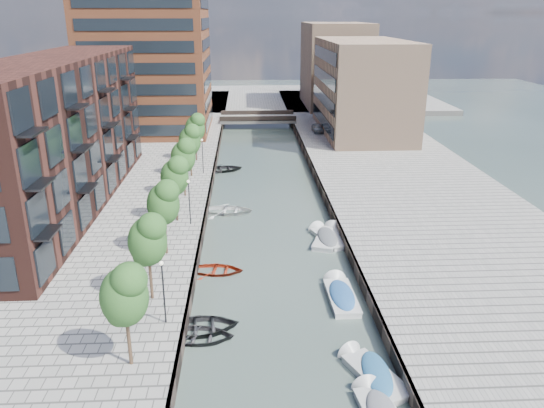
{
  "coord_description": "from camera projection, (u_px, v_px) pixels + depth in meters",
  "views": [
    {
      "loc": [
        -2.13,
        -20.28,
        18.81
      ],
      "look_at": [
        0.0,
        22.01,
        3.5
      ],
      "focal_mm": 35.0,
      "sensor_mm": 36.0,
      "label": 1
    }
  ],
  "objects": [
    {
      "name": "tree_5",
      "position": [
        190.0,
        139.0,
        59.97
      ],
      "size": [
        2.5,
        2.5,
        5.95
      ],
      "color": "#382619",
      "rests_on": "quay_left"
    },
    {
      "name": "quay_wall_left",
      "position": [
        213.0,
        177.0,
        62.65
      ],
      "size": [
        0.25,
        140.0,
        1.0
      ],
      "primitive_type": "cube",
      "color": "#332823",
      "rests_on": "ground"
    },
    {
      "name": "tower",
      "position": [
        146.0,
        32.0,
        80.35
      ],
      "size": [
        18.0,
        18.0,
        30.0
      ],
      "primitive_type": "cube",
      "color": "brown",
      "rests_on": "quay_left"
    },
    {
      "name": "bridge",
      "position": [
        258.0,
        118.0,
        92.69
      ],
      "size": [
        13.0,
        6.0,
        1.3
      ],
      "color": "gray",
      "rests_on": "ground"
    },
    {
      "name": "sloop_2",
      "position": [
        218.0,
        272.0,
        40.75
      ],
      "size": [
        4.31,
        3.3,
        0.83
      ],
      "primitive_type": "imported",
      "rotation": [
        0.0,
        0.0,
        1.46
      ],
      "color": "maroon",
      "rests_on": "ground"
    },
    {
      "name": "far_closure",
      "position": [
        255.0,
        99.0,
        119.3
      ],
      "size": [
        80.0,
        40.0,
        1.0
      ],
      "primitive_type": "cube",
      "color": "gray",
      "rests_on": "ground"
    },
    {
      "name": "quay_wall_right",
      "position": [
        315.0,
        176.0,
        63.23
      ],
      "size": [
        0.25,
        140.0,
        1.0
      ],
      "primitive_type": "cube",
      "color": "#332823",
      "rests_on": "ground"
    },
    {
      "name": "quay_right",
      "position": [
        397.0,
        174.0,
        63.7
      ],
      "size": [
        20.0,
        140.0,
        1.0
      ],
      "primitive_type": "cube",
      "color": "gray",
      "rests_on": "ground"
    },
    {
      "name": "lamp_2",
      "position": [
        202.0,
        152.0,
        61.58
      ],
      "size": [
        0.24,
        0.24,
        4.12
      ],
      "color": "black",
      "rests_on": "quay_left"
    },
    {
      "name": "lamp_0",
      "position": [
        163.0,
        286.0,
        31.52
      ],
      "size": [
        0.24,
        0.24,
        4.12
      ],
      "color": "black",
      "rests_on": "quay_left"
    },
    {
      "name": "sloop_4",
      "position": [
        223.0,
        171.0,
        66.85
      ],
      "size": [
        5.54,
        4.4,
        1.03
      ],
      "primitive_type": "imported",
      "rotation": [
        0.0,
        0.0,
        1.75
      ],
      "color": "black",
      "rests_on": "ground"
    },
    {
      "name": "motorboat_2",
      "position": [
        327.0,
        237.0,
        46.93
      ],
      "size": [
        3.25,
        5.2,
        1.64
      ],
      "color": "beige",
      "rests_on": "ground"
    },
    {
      "name": "car",
      "position": [
        318.0,
        128.0,
        83.78
      ],
      "size": [
        1.79,
        3.99,
        1.33
      ],
      "primitive_type": "imported",
      "rotation": [
        0.0,
        0.0,
        0.06
      ],
      "color": "gray",
      "rests_on": "quay_right"
    },
    {
      "name": "tree_0",
      "position": [
        124.0,
        293.0,
        27.09
      ],
      "size": [
        2.5,
        2.5,
        5.95
      ],
      "color": "#382619",
      "rests_on": "quay_left"
    },
    {
      "name": "apartment_block",
      "position": [
        57.0,
        134.0,
        50.06
      ],
      "size": [
        8.0,
        38.0,
        14.0
      ],
      "primitive_type": "cube",
      "color": "#331813",
      "rests_on": "quay_left"
    },
    {
      "name": "tree_4",
      "position": [
        183.0,
        155.0,
        53.39
      ],
      "size": [
        2.5,
        2.5,
        5.95
      ],
      "color": "#382619",
      "rests_on": "quay_left"
    },
    {
      "name": "motorboat_4",
      "position": [
        328.0,
        237.0,
        46.6
      ],
      "size": [
        3.41,
        5.51,
        1.74
      ],
      "color": "#B9B9B7",
      "rests_on": "ground"
    },
    {
      "name": "motorboat_0",
      "position": [
        371.0,
        372.0,
        29.14
      ],
      "size": [
        3.47,
        5.04,
        1.6
      ],
      "color": "#ADAEAC",
      "rests_on": "ground"
    },
    {
      "name": "water",
      "position": [
        264.0,
        180.0,
        63.11
      ],
      "size": [
        300.0,
        300.0,
        0.0
      ],
      "primitive_type": "plane",
      "color": "#38473F",
      "rests_on": "ground"
    },
    {
      "name": "tree_3",
      "position": [
        174.0,
        175.0,
        46.82
      ],
      "size": [
        2.5,
        2.5,
        5.95
      ],
      "color": "#382619",
      "rests_on": "quay_left"
    },
    {
      "name": "tree_2",
      "position": [
        163.0,
        201.0,
        40.24
      ],
      "size": [
        2.5,
        2.5,
        5.95
      ],
      "color": "#382619",
      "rests_on": "quay_left"
    },
    {
      "name": "tree_6",
      "position": [
        195.0,
        127.0,
        66.54
      ],
      "size": [
        2.5,
        2.5,
        5.95
      ],
      "color": "#382619",
      "rests_on": "quay_left"
    },
    {
      "name": "lamp_1",
      "position": [
        189.0,
        198.0,
        46.55
      ],
      "size": [
        0.24,
        0.24,
        4.12
      ],
      "color": "black",
      "rests_on": "quay_left"
    },
    {
      "name": "sloop_3",
      "position": [
        228.0,
        213.0,
        52.79
      ],
      "size": [
        5.25,
        3.93,
        1.04
      ],
      "primitive_type": "imported",
      "rotation": [
        0.0,
        0.0,
        1.5
      ],
      "color": "silver",
      "rests_on": "ground"
    },
    {
      "name": "tree_1",
      "position": [
        147.0,
        238.0,
        33.67
      ],
      "size": [
        2.5,
        2.5,
        5.95
      ],
      "color": "#382619",
      "rests_on": "quay_left"
    },
    {
      "name": "tan_block_near",
      "position": [
        362.0,
        87.0,
        81.81
      ],
      "size": [
        12.0,
        25.0,
        14.0
      ],
      "primitive_type": "cube",
      "color": "tan",
      "rests_on": "quay_right"
    },
    {
      "name": "sloop_0",
      "position": [
        199.0,
        339.0,
        32.41
      ],
      "size": [
        4.67,
        3.52,
        0.91
      ],
      "primitive_type": "imported",
      "rotation": [
        0.0,
        0.0,
        1.48
      ],
      "color": "#242326",
      "rests_on": "ground"
    },
    {
      "name": "tan_block_far",
      "position": [
        335.0,
        65.0,
        105.89
      ],
      "size": [
        12.0,
        20.0,
        16.0
      ],
      "primitive_type": "cube",
      "color": "tan",
      "rests_on": "quay_right"
    },
    {
      "name": "sloop_1",
      "position": [
        200.0,
        331.0,
        33.27
      ],
      "size": [
        5.33,
        4.08,
        1.03
      ],
      "primitive_type": "imported",
      "rotation": [
        0.0,
        0.0,
        1.69
      ],
      "color": "black",
      "rests_on": "ground"
    },
    {
      "name": "motorboat_3",
      "position": [
        340.0,
        294.0,
        37.13
      ],
      "size": [
        1.93,
        5.27,
        1.75
      ],
      "color": "silver",
      "rests_on": "ground"
    }
  ]
}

